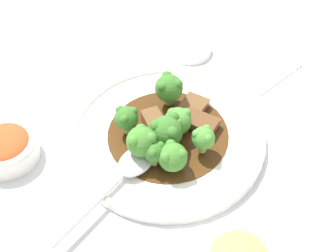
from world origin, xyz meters
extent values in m
plane|color=silver|center=(0.00, 0.00, 0.00)|extent=(4.00, 4.00, 0.00)
cylinder|color=white|center=(0.00, 0.00, 0.01)|extent=(0.31, 0.31, 0.01)
torus|color=white|center=(0.00, 0.00, 0.01)|extent=(0.31, 0.31, 0.01)
cylinder|color=#4C2D14|center=(0.00, 0.00, 0.01)|extent=(0.19, 0.19, 0.00)
cube|color=brown|center=(-0.05, 0.02, 0.03)|extent=(0.05, 0.07, 0.01)
cube|color=brown|center=(0.01, -0.02, 0.03)|extent=(0.05, 0.08, 0.02)
cube|color=brown|center=(-0.06, -0.01, 0.03)|extent=(0.06, 0.05, 0.01)
cylinder|color=#7FA84C|center=(0.04, 0.06, 0.02)|extent=(0.01, 0.01, 0.01)
sphere|color=#427F2D|center=(0.04, 0.06, 0.04)|extent=(0.04, 0.04, 0.04)
sphere|color=#427F2D|center=(0.05, 0.06, 0.06)|extent=(0.02, 0.02, 0.02)
sphere|color=#427F2D|center=(0.03, 0.07, 0.06)|extent=(0.02, 0.02, 0.02)
sphere|color=#427F2D|center=(0.03, 0.04, 0.06)|extent=(0.02, 0.02, 0.02)
cylinder|color=#8EB756|center=(0.05, -0.04, 0.03)|extent=(0.01, 0.01, 0.02)
sphere|color=#387028|center=(0.05, -0.04, 0.05)|extent=(0.04, 0.04, 0.04)
sphere|color=#387028|center=(0.05, -0.04, 0.06)|extent=(0.01, 0.01, 0.01)
sphere|color=#387028|center=(0.03, -0.04, 0.06)|extent=(0.01, 0.01, 0.01)
sphere|color=#387028|center=(0.05, -0.06, 0.06)|extent=(0.01, 0.01, 0.01)
cylinder|color=#7FA84C|center=(0.02, 0.02, 0.02)|extent=(0.02, 0.02, 0.01)
sphere|color=#387028|center=(0.02, 0.02, 0.05)|extent=(0.05, 0.05, 0.05)
sphere|color=#387028|center=(0.02, 0.03, 0.06)|extent=(0.02, 0.02, 0.02)
sphere|color=#387028|center=(0.00, 0.01, 0.06)|extent=(0.02, 0.02, 0.02)
sphere|color=#387028|center=(0.03, 0.01, 0.06)|extent=(0.02, 0.02, 0.02)
cylinder|color=#7FA84C|center=(0.06, 0.01, 0.03)|extent=(0.02, 0.02, 0.02)
sphere|color=#427F2D|center=(0.06, 0.01, 0.05)|extent=(0.05, 0.05, 0.05)
sphere|color=#427F2D|center=(0.05, 0.02, 0.07)|extent=(0.02, 0.02, 0.02)
sphere|color=#427F2D|center=(0.05, 0.00, 0.07)|extent=(0.02, 0.02, 0.02)
sphere|color=#427F2D|center=(0.07, 0.01, 0.07)|extent=(0.02, 0.02, 0.02)
cylinder|color=#7FA84C|center=(0.06, 0.03, 0.03)|extent=(0.01, 0.01, 0.02)
sphere|color=#387028|center=(0.06, 0.03, 0.05)|extent=(0.03, 0.03, 0.03)
sphere|color=#387028|center=(0.05, 0.04, 0.06)|extent=(0.01, 0.01, 0.01)
sphere|color=#387028|center=(0.06, 0.02, 0.06)|extent=(0.01, 0.01, 0.01)
sphere|color=#387028|center=(0.06, 0.04, 0.06)|extent=(0.01, 0.01, 0.01)
cylinder|color=#8EB756|center=(-0.01, 0.06, 0.03)|extent=(0.01, 0.01, 0.02)
sphere|color=#4C8E38|center=(-0.01, 0.06, 0.05)|extent=(0.03, 0.03, 0.03)
sphere|color=#4C8E38|center=(-0.02, 0.06, 0.06)|extent=(0.01, 0.01, 0.01)
sphere|color=#4C8E38|center=(-0.01, 0.06, 0.06)|extent=(0.01, 0.01, 0.01)
sphere|color=#4C8E38|center=(-0.01, 0.07, 0.06)|extent=(0.01, 0.01, 0.01)
cylinder|color=#7FA84C|center=(-0.04, -0.05, 0.03)|extent=(0.02, 0.02, 0.02)
sphere|color=#387028|center=(-0.04, -0.05, 0.05)|extent=(0.05, 0.05, 0.05)
sphere|color=#387028|center=(-0.05, -0.06, 0.07)|extent=(0.02, 0.02, 0.02)
sphere|color=#387028|center=(-0.03, -0.05, 0.07)|extent=(0.02, 0.02, 0.02)
sphere|color=#387028|center=(-0.05, -0.04, 0.07)|extent=(0.02, 0.02, 0.02)
cylinder|color=#7FA84C|center=(-0.01, 0.01, 0.02)|extent=(0.01, 0.01, 0.01)
sphere|color=#4C8E38|center=(-0.01, 0.01, 0.05)|extent=(0.04, 0.04, 0.04)
sphere|color=#4C8E38|center=(-0.01, 0.00, 0.06)|extent=(0.02, 0.02, 0.02)
sphere|color=#4C8E38|center=(0.00, 0.02, 0.06)|extent=(0.02, 0.02, 0.02)
sphere|color=#4C8E38|center=(-0.02, 0.01, 0.06)|extent=(0.02, 0.02, 0.02)
ellipsoid|color=silver|center=(0.08, 0.01, 0.03)|extent=(0.07, 0.06, 0.01)
cylinder|color=silver|center=(0.18, 0.03, 0.02)|extent=(0.14, 0.03, 0.01)
cylinder|color=white|center=(0.21, -0.14, 0.00)|extent=(0.05, 0.05, 0.01)
cylinder|color=white|center=(0.21, -0.14, 0.02)|extent=(0.10, 0.10, 0.03)
torus|color=white|center=(0.21, -0.14, 0.03)|extent=(0.10, 0.10, 0.01)
ellipsoid|color=#D14C23|center=(0.21, -0.14, 0.03)|extent=(0.08, 0.08, 0.02)
cylinder|color=white|center=(-0.18, -0.13, 0.01)|extent=(0.08, 0.08, 0.01)
torus|color=white|center=(-0.18, -0.13, 0.01)|extent=(0.08, 0.08, 0.01)
cube|color=white|center=(-0.25, -0.01, 0.00)|extent=(0.12, 0.10, 0.01)
camera|label=1|loc=(0.32, 0.36, 0.57)|focal=50.00mm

